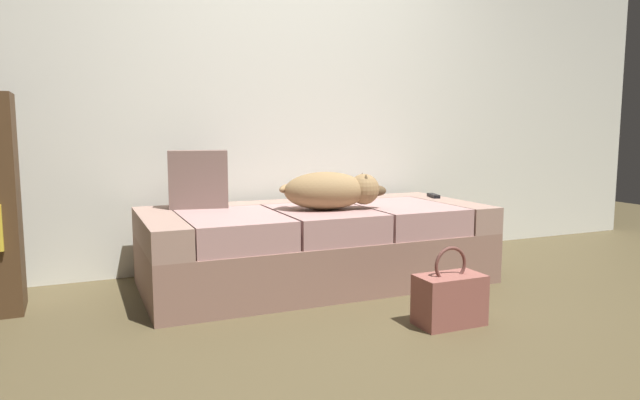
# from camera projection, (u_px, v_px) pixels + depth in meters

# --- Properties ---
(ground_plane) EXTENTS (10.00, 10.00, 0.00)m
(ground_plane) POSITION_uv_depth(u_px,v_px,m) (400.00, 334.00, 2.58)
(ground_plane) COLOR #4E432A
(back_wall) EXTENTS (6.40, 0.10, 2.80)m
(back_wall) POSITION_uv_depth(u_px,v_px,m) (281.00, 57.00, 3.85)
(back_wall) COLOR silver
(back_wall) RESTS_ON ground
(couch) EXTENTS (2.03, 0.92, 0.46)m
(couch) POSITION_uv_depth(u_px,v_px,m) (317.00, 245.00, 3.44)
(couch) COLOR #886456
(couch) RESTS_ON ground
(dog_tan) EXTENTS (0.64, 0.39, 0.22)m
(dog_tan) POSITION_uv_depth(u_px,v_px,m) (332.00, 190.00, 3.31)
(dog_tan) COLOR olive
(dog_tan) RESTS_ON couch
(tv_remote) EXTENTS (0.08, 0.16, 0.02)m
(tv_remote) POSITION_uv_depth(u_px,v_px,m) (433.00, 196.00, 3.90)
(tv_remote) COLOR black
(tv_remote) RESTS_ON couch
(throw_pillow) EXTENTS (0.36, 0.18, 0.34)m
(throw_pillow) POSITION_uv_depth(u_px,v_px,m) (198.00, 179.00, 3.36)
(throw_pillow) COLOR #715950
(throw_pillow) RESTS_ON couch
(handbag) EXTENTS (0.32, 0.18, 0.38)m
(handbag) POSITION_uv_depth(u_px,v_px,m) (450.00, 299.00, 2.70)
(handbag) COLOR brown
(handbag) RESTS_ON ground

